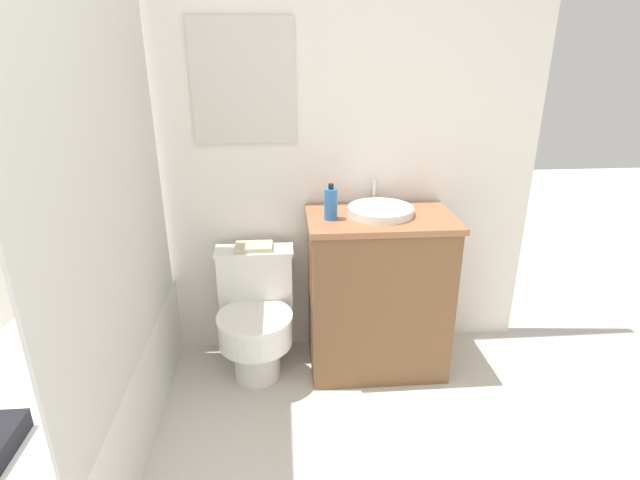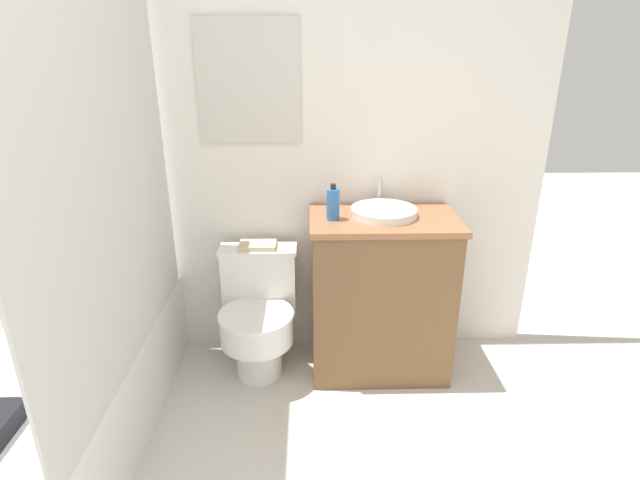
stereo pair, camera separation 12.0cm
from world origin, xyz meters
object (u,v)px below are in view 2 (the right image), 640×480
at_px(soap_bottle, 333,204).
at_px(book_on_tank, 258,245).
at_px(sink, 384,212).
at_px(toilet, 258,314).

bearing_deg(soap_bottle, book_on_tank, 159.50).
xyz_separation_m(soap_bottle, book_on_tank, (-0.38, 0.14, -0.27)).
relative_size(sink, soap_bottle, 2.06).
height_order(toilet, sink, sink).
distance_m(toilet, book_on_tank, 0.36).
relative_size(toilet, soap_bottle, 3.74).
bearing_deg(soap_bottle, toilet, 177.23).
bearing_deg(toilet, soap_bottle, -2.77).
xyz_separation_m(sink, book_on_tank, (-0.63, 0.09, -0.21)).
bearing_deg(sink, book_on_tank, 171.62).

